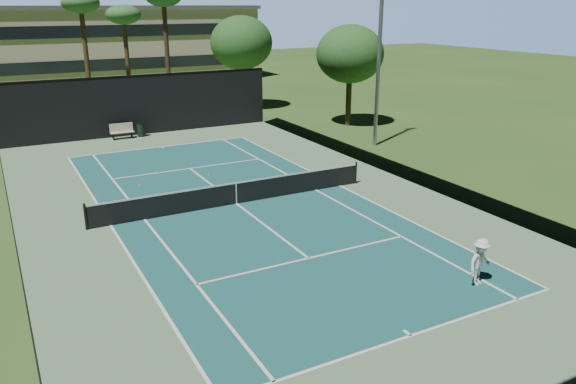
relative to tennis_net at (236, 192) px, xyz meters
name	(u,v)px	position (x,y,z in m)	size (l,w,h in m)	color
ground	(237,204)	(0.00, 0.00, -0.56)	(160.00, 160.00, 0.00)	#30521F
apron_slab	(237,204)	(0.00, 0.00, -0.55)	(18.00, 32.00, 0.01)	#5E845C
court_surface	(237,204)	(0.00, 0.00, -0.55)	(10.97, 23.77, 0.01)	#1B5855
court_lines	(237,204)	(0.00, 0.00, -0.54)	(11.07, 23.87, 0.01)	white
tennis_net	(236,192)	(0.00, 0.00, 0.00)	(12.90, 0.10, 1.10)	black
fence	(235,160)	(0.00, 0.06, 1.45)	(18.04, 32.05, 4.03)	black
player	(480,262)	(3.83, -10.55, 0.22)	(1.01, 0.58, 1.56)	white
tennis_ball_b	(171,207)	(-2.72, 0.92, -0.52)	(0.07, 0.07, 0.07)	#AFCC2E
tennis_ball_c	(208,175)	(0.45, 4.76, -0.52)	(0.07, 0.07, 0.07)	#CEDF32
tennis_ball_d	(139,185)	(-3.17, 4.66, -0.52)	(0.07, 0.07, 0.07)	yellow
park_bench	(122,131)	(-1.63, 15.33, -0.01)	(1.50, 0.45, 1.02)	#C0B69F
trash_bin	(141,130)	(-0.34, 15.39, -0.08)	(0.56, 0.56, 0.95)	black
palm_a	(81,8)	(-2.00, 24.00, 7.63)	(2.80, 2.80, 9.32)	#48341F
palm_b	(124,18)	(1.50, 26.00, 6.80)	(2.80, 2.80, 8.42)	#48341F
palm_c	(164,2)	(4.00, 23.00, 8.05)	(2.80, 2.80, 9.77)	#422B1C
decid_tree_a	(241,43)	(10.00, 22.00, 4.86)	(5.12, 5.12, 7.62)	#4E3621
decid_tree_b	(350,54)	(14.00, 12.00, 4.52)	(4.80, 4.80, 7.14)	#4A3420
campus_building	(72,44)	(0.00, 45.98, 3.65)	(40.50, 12.50, 8.30)	beige
light_pole	(380,39)	(12.00, 6.00, 5.90)	(0.90, 0.25, 12.22)	#95999E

